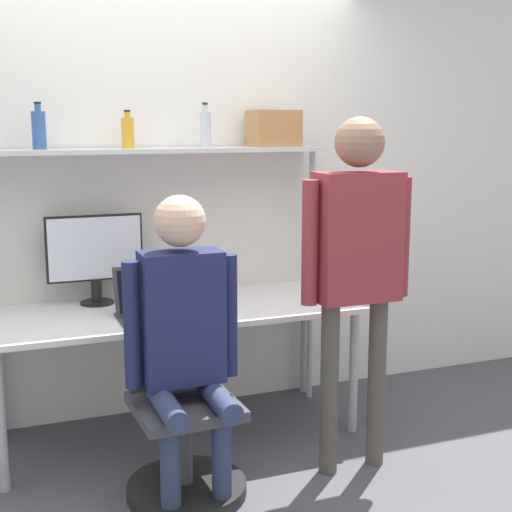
# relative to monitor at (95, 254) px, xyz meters

# --- Properties ---
(ground_plane) EXTENTS (12.00, 12.00, 0.00)m
(ground_plane) POSITION_rel_monitor_xyz_m (0.38, -0.66, -1.01)
(ground_plane) COLOR #4C4C51
(wall_back) EXTENTS (8.00, 0.06, 2.70)m
(wall_back) POSITION_rel_monitor_xyz_m (0.38, 0.16, 0.34)
(wall_back) COLOR silver
(wall_back) RESTS_ON ground_plane
(desk) EXTENTS (1.98, 0.77, 0.73)m
(desk) POSITION_rel_monitor_xyz_m (0.38, -0.25, -0.35)
(desk) COLOR silver
(desk) RESTS_ON ground_plane
(shelf_unit) EXTENTS (1.88, 0.31, 1.58)m
(shelf_unit) POSITION_rel_monitor_xyz_m (0.38, -0.03, 0.39)
(shelf_unit) COLOR silver
(shelf_unit) RESTS_ON ground_plane
(monitor) EXTENTS (0.53, 0.19, 0.50)m
(monitor) POSITION_rel_monitor_xyz_m (0.00, 0.00, 0.00)
(monitor) COLOR black
(monitor) RESTS_ON desk
(laptop) EXTENTS (0.34, 0.26, 0.25)m
(laptop) POSITION_rel_monitor_xyz_m (0.21, -0.36, -0.21)
(laptop) COLOR #333338
(laptop) RESTS_ON desk
(cell_phone) EXTENTS (0.07, 0.15, 0.01)m
(cell_phone) POSITION_rel_monitor_xyz_m (0.45, -0.45, -0.28)
(cell_phone) COLOR #264C8C
(cell_phone) RESTS_ON desk
(office_chair) EXTENTS (0.56, 0.56, 0.91)m
(office_chair) POSITION_rel_monitor_xyz_m (0.24, -0.88, -0.73)
(office_chair) COLOR black
(office_chair) RESTS_ON ground_plane
(person_seated) EXTENTS (0.53, 0.48, 1.41)m
(person_seated) POSITION_rel_monitor_xyz_m (0.24, -0.93, -0.18)
(person_seated) COLOR #2D3856
(person_seated) RESTS_ON ground_plane
(person_standing) EXTENTS (0.57, 0.24, 1.75)m
(person_standing) POSITION_rel_monitor_xyz_m (1.09, -0.96, 0.12)
(person_standing) COLOR #4C473D
(person_standing) RESTS_ON ground_plane
(bottle_clear) EXTENTS (0.06, 0.06, 0.25)m
(bottle_clear) POSITION_rel_monitor_xyz_m (0.63, -0.03, 0.68)
(bottle_clear) COLOR silver
(bottle_clear) RESTS_ON shelf_unit
(bottle_blue) EXTENTS (0.07, 0.07, 0.24)m
(bottle_blue) POSITION_rel_monitor_xyz_m (-0.26, -0.03, 0.67)
(bottle_blue) COLOR #335999
(bottle_blue) RESTS_ON shelf_unit
(bottle_amber) EXTENTS (0.07, 0.07, 0.20)m
(bottle_amber) POSITION_rel_monitor_xyz_m (0.20, -0.03, 0.66)
(bottle_amber) COLOR gold
(bottle_amber) RESTS_ON shelf_unit
(storage_box) EXTENTS (0.27, 0.23, 0.21)m
(storage_box) POSITION_rel_monitor_xyz_m (1.05, -0.03, 0.68)
(storage_box) COLOR #B27A47
(storage_box) RESTS_ON shelf_unit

